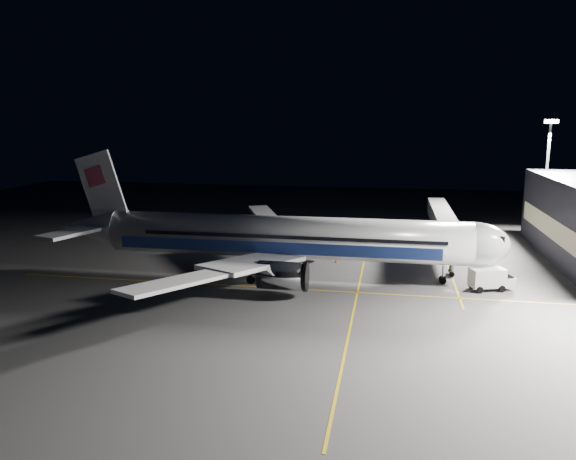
{
  "coord_description": "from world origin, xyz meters",
  "views": [
    {
      "loc": [
        13.61,
        -71.83,
        20.86
      ],
      "look_at": [
        0.06,
        1.23,
        6.0
      ],
      "focal_mm": 35.0,
      "sensor_mm": 36.0,
      "label": 1
    }
  ],
  "objects_px": {
    "airliner": "(278,238)",
    "service_truck": "(491,278)",
    "floodlight_mast_north": "(547,168)",
    "baggage_tug": "(270,255)",
    "safety_cone_b": "(336,261)",
    "safety_cone_a": "(242,263)",
    "jet_bridge": "(444,223)",
    "safety_cone_c": "(289,251)"
  },
  "relations": [
    {
      "from": "jet_bridge",
      "to": "service_truck",
      "type": "distance_m",
      "value": 20.59
    },
    {
      "from": "jet_bridge",
      "to": "floodlight_mast_north",
      "type": "bearing_deg",
      "value": 37.74
    },
    {
      "from": "floodlight_mast_north",
      "to": "airliner",
      "type": "bearing_deg",
      "value": -142.09
    },
    {
      "from": "jet_bridge",
      "to": "airliner",
      "type": "bearing_deg",
      "value": -141.96
    },
    {
      "from": "airliner",
      "to": "service_truck",
      "type": "xyz_separation_m",
      "value": [
        27.15,
        -1.88,
        -3.69
      ]
    },
    {
      "from": "airliner",
      "to": "service_truck",
      "type": "height_order",
      "value": "airliner"
    },
    {
      "from": "airliner",
      "to": "safety_cone_c",
      "type": "relative_size",
      "value": 119.72
    },
    {
      "from": "jet_bridge",
      "to": "baggage_tug",
      "type": "height_order",
      "value": "jet_bridge"
    },
    {
      "from": "safety_cone_b",
      "to": "safety_cone_a",
      "type": "bearing_deg",
      "value": -162.61
    },
    {
      "from": "service_truck",
      "to": "baggage_tug",
      "type": "distance_m",
      "value": 31.57
    },
    {
      "from": "floodlight_mast_north",
      "to": "safety_cone_a",
      "type": "relative_size",
      "value": 33.81
    },
    {
      "from": "floodlight_mast_north",
      "to": "safety_cone_b",
      "type": "bearing_deg",
      "value": -144.96
    },
    {
      "from": "floodlight_mast_north",
      "to": "baggage_tug",
      "type": "height_order",
      "value": "floodlight_mast_north"
    },
    {
      "from": "jet_bridge",
      "to": "service_truck",
      "type": "relative_size",
      "value": 5.98
    },
    {
      "from": "baggage_tug",
      "to": "safety_cone_c",
      "type": "relative_size",
      "value": 4.48
    },
    {
      "from": "airliner",
      "to": "jet_bridge",
      "type": "xyz_separation_m",
      "value": [
        23.08,
        18.06,
        -0.58
      ]
    },
    {
      "from": "safety_cone_c",
      "to": "safety_cone_b",
      "type": "bearing_deg",
      "value": -30.71
    },
    {
      "from": "jet_bridge",
      "to": "baggage_tug",
      "type": "relative_size",
      "value": 14.94
    },
    {
      "from": "floodlight_mast_north",
      "to": "baggage_tug",
      "type": "bearing_deg",
      "value": -151.34
    },
    {
      "from": "jet_bridge",
      "to": "floodlight_mast_north",
      "type": "relative_size",
      "value": 1.66
    },
    {
      "from": "safety_cone_b",
      "to": "service_truck",
      "type": "bearing_deg",
      "value": -26.53
    },
    {
      "from": "baggage_tug",
      "to": "safety_cone_a",
      "type": "relative_size",
      "value": 3.76
    },
    {
      "from": "baggage_tug",
      "to": "safety_cone_a",
      "type": "height_order",
      "value": "baggage_tug"
    },
    {
      "from": "safety_cone_b",
      "to": "safety_cone_c",
      "type": "height_order",
      "value": "safety_cone_b"
    },
    {
      "from": "safety_cone_a",
      "to": "safety_cone_c",
      "type": "relative_size",
      "value": 1.19
    },
    {
      "from": "floodlight_mast_north",
      "to": "baggage_tug",
      "type": "relative_size",
      "value": 8.99
    },
    {
      "from": "safety_cone_a",
      "to": "safety_cone_c",
      "type": "height_order",
      "value": "safety_cone_a"
    },
    {
      "from": "service_truck",
      "to": "safety_cone_b",
      "type": "distance_m",
      "value": 22.47
    },
    {
      "from": "baggage_tug",
      "to": "safety_cone_b",
      "type": "relative_size",
      "value": 4.28
    },
    {
      "from": "airliner",
      "to": "jet_bridge",
      "type": "height_order",
      "value": "airliner"
    },
    {
      "from": "baggage_tug",
      "to": "safety_cone_b",
      "type": "xyz_separation_m",
      "value": [
        9.9,
        0.15,
        -0.5
      ]
    },
    {
      "from": "service_truck",
      "to": "baggage_tug",
      "type": "height_order",
      "value": "service_truck"
    },
    {
      "from": "service_truck",
      "to": "safety_cone_b",
      "type": "xyz_separation_m",
      "value": [
        -20.08,
        10.03,
        -1.2
      ]
    },
    {
      "from": "service_truck",
      "to": "baggage_tug",
      "type": "bearing_deg",
      "value": 142.19
    },
    {
      "from": "service_truck",
      "to": "safety_cone_b",
      "type": "relative_size",
      "value": 10.69
    },
    {
      "from": "safety_cone_a",
      "to": "safety_cone_c",
      "type": "bearing_deg",
      "value": 59.31
    },
    {
      "from": "airliner",
      "to": "jet_bridge",
      "type": "distance_m",
      "value": 29.31
    },
    {
      "from": "service_truck",
      "to": "baggage_tug",
      "type": "relative_size",
      "value": 2.5
    },
    {
      "from": "floodlight_mast_north",
      "to": "jet_bridge",
      "type": "bearing_deg",
      "value": -142.26
    },
    {
      "from": "baggage_tug",
      "to": "service_truck",
      "type": "bearing_deg",
      "value": -18.24
    },
    {
      "from": "service_truck",
      "to": "airliner",
      "type": "bearing_deg",
      "value": 156.46
    },
    {
      "from": "floodlight_mast_north",
      "to": "baggage_tug",
      "type": "xyz_separation_m",
      "value": [
        -43.9,
        -23.99,
        -11.6
      ]
    }
  ]
}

